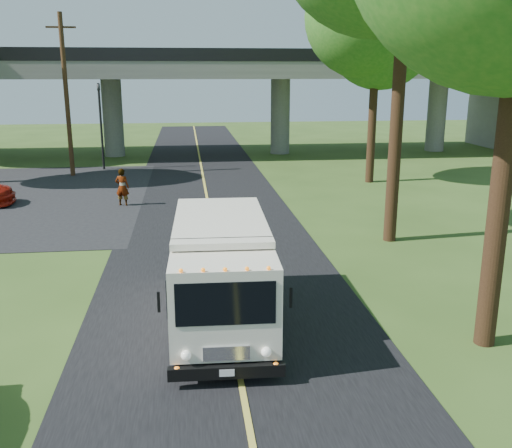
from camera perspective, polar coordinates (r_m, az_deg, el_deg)
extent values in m
plane|color=#30491A|center=(11.42, -1.54, -15.55)|extent=(120.00, 120.00, 0.00)
cube|color=black|center=(20.65, -4.19, -1.40)|extent=(7.00, 90.00, 0.02)
cube|color=gold|center=(20.64, -4.19, -1.35)|extent=(0.12, 90.00, 0.01)
cube|color=slate|center=(41.82, -5.94, 15.09)|extent=(50.00, 9.00, 1.20)
cube|color=black|center=(37.43, -5.83, 16.51)|extent=(50.00, 0.25, 0.80)
cube|color=black|center=(46.23, -6.10, 16.18)|extent=(50.00, 0.25, 0.80)
cylinder|color=slate|center=(42.23, -14.12, 10.25)|extent=(1.40, 1.40, 5.40)
cylinder|color=slate|center=(42.49, 2.44, 10.70)|extent=(1.40, 1.40, 5.40)
cylinder|color=slate|center=(45.99, 17.61, 10.35)|extent=(1.40, 1.40, 5.40)
cylinder|color=black|center=(36.31, -15.22, 9.33)|extent=(0.14, 0.14, 5.20)
imported|color=black|center=(36.19, -15.44, 12.48)|extent=(0.18, 0.22, 1.10)
cylinder|color=#472D19|center=(34.47, -18.42, 12.00)|extent=(0.26, 0.26, 9.00)
cube|color=#472D19|center=(34.53, -18.94, 18.13)|extent=(1.60, 0.10, 0.10)
cylinder|color=#382314|center=(12.77, 23.31, 3.36)|extent=(0.44, 0.44, 7.00)
cylinder|color=#382314|center=(20.20, 13.82, 8.96)|extent=(0.44, 0.44, 7.70)
cylinder|color=#382314|center=(31.50, 11.55, 10.10)|extent=(0.44, 0.44, 6.65)
sphere|color=#236119|center=(31.50, 12.03, 18.97)|extent=(5.58, 5.58, 5.58)
sphere|color=#236119|center=(31.31, 13.23, 19.48)|extent=(4.96, 4.96, 4.96)
cube|color=silver|center=(13.96, -3.59, -3.09)|extent=(2.25, 3.96, 1.99)
cube|color=silver|center=(11.41, -3.19, -7.76)|extent=(2.18, 1.66, 1.81)
cube|color=black|center=(10.59, -3.06, -7.94)|extent=(1.86, 0.13, 0.84)
cube|color=black|center=(11.10, -2.94, -14.53)|extent=(2.22, 0.23, 0.25)
cube|color=silver|center=(14.05, -3.47, -8.27)|extent=(2.29, 5.20, 0.16)
cylinder|color=black|center=(12.00, -7.56, -11.92)|extent=(0.27, 0.80, 0.80)
cylinder|color=black|center=(12.05, 1.24, -11.67)|extent=(0.27, 0.80, 0.80)
cylinder|color=black|center=(15.41, -7.02, -5.69)|extent=(0.27, 0.80, 0.80)
cylinder|color=black|center=(15.45, -0.28, -5.52)|extent=(0.27, 0.80, 0.80)
imported|color=gray|center=(26.18, -13.23, 3.60)|extent=(0.70, 0.55, 1.69)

